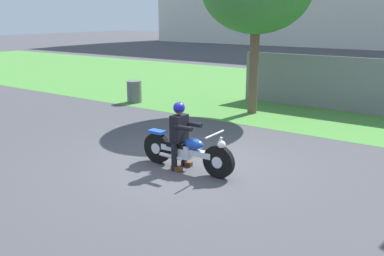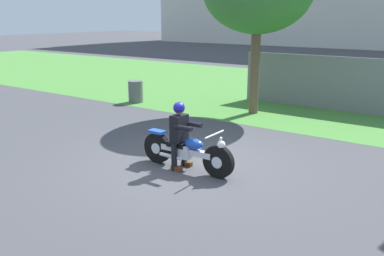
% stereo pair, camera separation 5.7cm
% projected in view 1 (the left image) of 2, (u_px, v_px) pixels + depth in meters
% --- Properties ---
extents(ground, '(120.00, 120.00, 0.00)m').
position_uv_depth(ground, '(185.00, 164.00, 8.86)').
color(ground, '#424247').
extents(grass_verge, '(60.00, 12.00, 0.01)m').
position_uv_depth(grass_verge, '(324.00, 95.00, 16.51)').
color(grass_verge, '#478438').
rests_on(grass_verge, ground).
extents(motorcycle_lead, '(2.20, 0.66, 0.89)m').
position_uv_depth(motorcycle_lead, '(187.00, 151.00, 8.41)').
color(motorcycle_lead, black).
rests_on(motorcycle_lead, ground).
extents(rider_lead, '(0.55, 0.48, 1.41)m').
position_uv_depth(rider_lead, '(180.00, 130.00, 8.39)').
color(rider_lead, black).
rests_on(rider_lead, ground).
extents(trash_can, '(0.54, 0.54, 0.79)m').
position_uv_depth(trash_can, '(134.00, 92.00, 15.05)').
color(trash_can, '#595E5B').
rests_on(trash_can, ground).
extents(fence_segment, '(7.00, 0.06, 1.80)m').
position_uv_depth(fence_segment, '(342.00, 84.00, 13.56)').
color(fence_segment, slate).
rests_on(fence_segment, ground).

